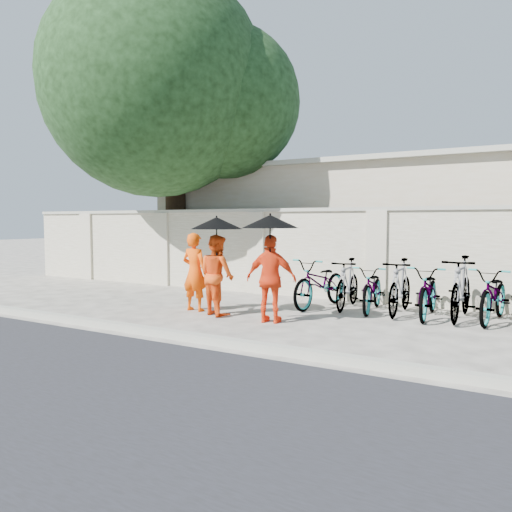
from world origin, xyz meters
The scene contains 17 objects.
ground centered at (0.00, 0.00, 0.00)m, with size 80.00×80.00×0.00m, color #BBB3A3.
kerb centered at (0.00, -1.70, 0.06)m, with size 40.00×0.16×0.12m, color #A2A292.
compound_wall centered at (1.00, 3.20, 1.00)m, with size 20.00×0.30×2.00m, color silver.
building_behind centered at (2.00, 7.00, 1.60)m, with size 14.00×6.00×3.20m, color beige.
shade_tree centered at (-3.66, 2.97, 5.10)m, with size 6.70×6.20×8.20m.
monk_left centered at (-0.84, 0.35, 0.77)m, with size 0.56×0.37×1.55m, color #FE4E06.
monk_center centered at (-0.21, 0.22, 0.76)m, with size 0.74×0.58×1.52m, color #F04C11.
parasol_center centered at (-0.16, 0.14, 1.74)m, with size 0.97×0.97×0.99m.
monk_right centered at (1.03, 0.09, 0.77)m, with size 0.90×0.38×1.54m, color #F43C13.
parasol_right centered at (1.05, 0.01, 1.77)m, with size 0.99×0.99×1.01m.
bike_0 centered at (1.17, 1.96, 0.51)m, with size 0.68×1.94×1.02m, color gray.
bike_1 centered at (1.71, 2.08, 0.51)m, with size 0.48×1.70×1.02m, color gray.
bike_2 centered at (2.24, 2.03, 0.46)m, with size 0.61×1.74×0.92m, color gray.
bike_3 centered at (2.78, 1.99, 0.53)m, with size 0.50×1.77×1.06m, color gray.
bike_4 centered at (3.32, 1.95, 0.49)m, with size 0.65×1.85×0.97m, color gray.
bike_5 centered at (3.86, 2.01, 0.58)m, with size 0.54×1.91×1.15m, color gray.
bike_6 centered at (4.40, 2.07, 0.49)m, with size 0.65×1.86×0.98m, color gray.
Camera 1 is at (5.15, -7.50, 1.77)m, focal length 35.00 mm.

